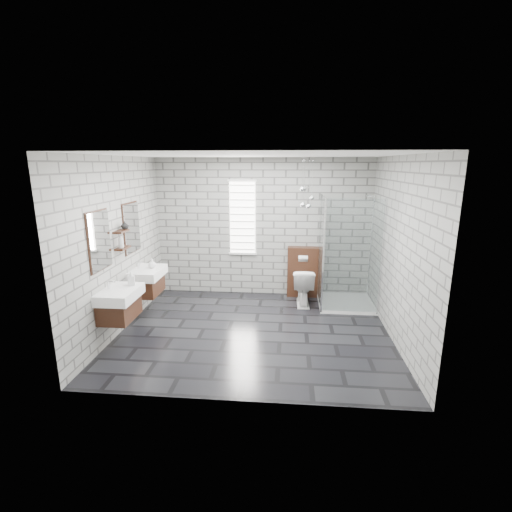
# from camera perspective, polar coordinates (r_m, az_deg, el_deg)

# --- Properties ---
(floor) EXTENTS (4.20, 3.60, 0.02)m
(floor) POSITION_cam_1_polar(r_m,az_deg,el_deg) (6.01, -0.26, -11.53)
(floor) COLOR black
(floor) RESTS_ON ground
(ceiling) EXTENTS (4.20, 3.60, 0.02)m
(ceiling) POSITION_cam_1_polar(r_m,az_deg,el_deg) (5.42, -0.30, 15.39)
(ceiling) COLOR white
(ceiling) RESTS_ON wall_back
(wall_back) EXTENTS (4.20, 0.02, 2.70)m
(wall_back) POSITION_cam_1_polar(r_m,az_deg,el_deg) (7.33, 1.06, 4.34)
(wall_back) COLOR gray
(wall_back) RESTS_ON floor
(wall_front) EXTENTS (4.20, 0.02, 2.70)m
(wall_front) POSITION_cam_1_polar(r_m,az_deg,el_deg) (3.82, -2.84, -4.75)
(wall_front) COLOR gray
(wall_front) RESTS_ON floor
(wall_left) EXTENTS (0.02, 3.60, 2.70)m
(wall_left) POSITION_cam_1_polar(r_m,az_deg,el_deg) (6.12, -20.35, 1.54)
(wall_left) COLOR gray
(wall_left) RESTS_ON floor
(wall_right) EXTENTS (0.02, 3.60, 2.70)m
(wall_right) POSITION_cam_1_polar(r_m,az_deg,el_deg) (5.76, 21.11, 0.73)
(wall_right) COLOR gray
(wall_right) RESTS_ON floor
(vanity_left) EXTENTS (0.47, 0.70, 1.57)m
(vanity_left) POSITION_cam_1_polar(r_m,az_deg,el_deg) (5.66, -20.59, -5.70)
(vanity_left) COLOR #381D11
(vanity_left) RESTS_ON wall_left
(vanity_right) EXTENTS (0.47, 0.70, 1.57)m
(vanity_right) POSITION_cam_1_polar(r_m,az_deg,el_deg) (6.59, -16.64, -2.65)
(vanity_right) COLOR #381D11
(vanity_right) RESTS_ON wall_left
(shelf_lower) EXTENTS (0.14, 0.30, 0.03)m
(shelf_lower) POSITION_cam_1_polar(r_m,az_deg,el_deg) (6.05, -19.84, 1.15)
(shelf_lower) COLOR #381D11
(shelf_lower) RESTS_ON wall_left
(shelf_upper) EXTENTS (0.14, 0.30, 0.03)m
(shelf_upper) POSITION_cam_1_polar(r_m,az_deg,el_deg) (6.00, -20.04, 3.57)
(shelf_upper) COLOR #381D11
(shelf_upper) RESTS_ON wall_left
(window) EXTENTS (0.56, 0.05, 1.48)m
(window) POSITION_cam_1_polar(r_m,az_deg,el_deg) (7.31, -2.10, 5.90)
(window) COLOR white
(window) RESTS_ON wall_back
(cistern_panel) EXTENTS (0.60, 0.20, 1.00)m
(cistern_panel) POSITION_cam_1_polar(r_m,az_deg,el_deg) (7.40, 7.16, -2.43)
(cistern_panel) COLOR #381D11
(cistern_panel) RESTS_ON floor
(flush_plate) EXTENTS (0.18, 0.01, 0.12)m
(flush_plate) POSITION_cam_1_polar(r_m,az_deg,el_deg) (7.22, 7.26, -0.38)
(flush_plate) COLOR silver
(flush_plate) RESTS_ON cistern_panel
(shower_enclosure) EXTENTS (1.00, 1.00, 2.03)m
(shower_enclosure) POSITION_cam_1_polar(r_m,az_deg,el_deg) (6.97, 13.08, -3.70)
(shower_enclosure) COLOR white
(shower_enclosure) RESTS_ON floor
(pendant_cluster) EXTENTS (0.27, 0.23, 0.90)m
(pendant_cluster) POSITION_cam_1_polar(r_m,az_deg,el_deg) (6.81, 7.69, 9.02)
(pendant_cluster) COLOR silver
(pendant_cluster) RESTS_ON ceiling
(toilet) EXTENTS (0.40, 0.69, 0.70)m
(toilet) POSITION_cam_1_polar(r_m,az_deg,el_deg) (7.02, 7.24, -4.64)
(toilet) COLOR white
(toilet) RESTS_ON floor
(soap_bottle_a) EXTENTS (0.12, 0.13, 0.21)m
(soap_bottle_a) POSITION_cam_1_polar(r_m,az_deg,el_deg) (5.71, -18.65, -3.26)
(soap_bottle_a) COLOR #B2B2B2
(soap_bottle_a) RESTS_ON vanity_left
(soap_bottle_b) EXTENTS (0.16, 0.16, 0.16)m
(soap_bottle_b) POSITION_cam_1_polar(r_m,az_deg,el_deg) (6.55, -15.70, -1.11)
(soap_bottle_b) COLOR #B2B2B2
(soap_bottle_b) RESTS_ON vanity_right
(soap_bottle_c) EXTENTS (0.10, 0.10, 0.22)m
(soap_bottle_c) POSITION_cam_1_polar(r_m,az_deg,el_deg) (5.97, -20.09, 2.17)
(soap_bottle_c) COLOR #B2B2B2
(soap_bottle_c) RESTS_ON shelf_lower
(vase) EXTENTS (0.15, 0.15, 0.12)m
(vase) POSITION_cam_1_polar(r_m,az_deg,el_deg) (6.09, -19.55, 4.49)
(vase) COLOR #B2B2B2
(vase) RESTS_ON shelf_upper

